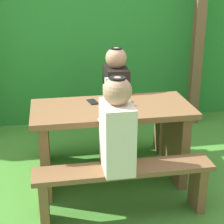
# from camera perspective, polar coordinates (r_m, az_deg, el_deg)

# --- Properties ---
(ground_plane) EXTENTS (12.00, 12.00, 0.00)m
(ground_plane) POSITION_cam_1_polar(r_m,az_deg,el_deg) (3.50, 0.00, -10.65)
(ground_plane) COLOR #43872F
(hedge_backdrop) EXTENTS (6.40, 0.77, 2.20)m
(hedge_backdrop) POSITION_cam_1_polar(r_m,az_deg,el_deg) (4.94, -3.99, 12.31)
(hedge_backdrop) COLOR #28802D
(hedge_backdrop) RESTS_ON ground_plane
(pergola_post_right) EXTENTS (0.12, 0.12, 1.97)m
(pergola_post_right) POSITION_cam_1_polar(r_m,az_deg,el_deg) (4.63, 13.18, 9.83)
(pergola_post_right) COLOR brown
(pergola_post_right) RESTS_ON ground_plane
(picnic_table) EXTENTS (1.40, 0.64, 0.75)m
(picnic_table) POSITION_cam_1_polar(r_m,az_deg,el_deg) (3.27, 0.00, -3.06)
(picnic_table) COLOR brown
(picnic_table) RESTS_ON ground_plane
(bench_near) EXTENTS (1.40, 0.24, 0.44)m
(bench_near) POSITION_cam_1_polar(r_m,az_deg,el_deg) (2.90, 1.86, -10.71)
(bench_near) COLOR brown
(bench_near) RESTS_ON ground_plane
(bench_far) EXTENTS (1.40, 0.24, 0.44)m
(bench_far) POSITION_cam_1_polar(r_m,az_deg,el_deg) (3.82, -1.39, -2.52)
(bench_far) COLOR brown
(bench_far) RESTS_ON ground_plane
(person_white_shirt) EXTENTS (0.25, 0.35, 0.72)m
(person_white_shirt) POSITION_cam_1_polar(r_m,az_deg,el_deg) (2.68, 0.80, -2.48)
(person_white_shirt) COLOR silver
(person_white_shirt) RESTS_ON bench_near
(person_black_coat) EXTENTS (0.25, 0.35, 0.72)m
(person_black_coat) POSITION_cam_1_polar(r_m,az_deg,el_deg) (3.68, 0.64, 4.12)
(person_black_coat) COLOR black
(person_black_coat) RESTS_ON bench_far
(drinking_glass) EXTENTS (0.07, 0.07, 0.08)m
(drinking_glass) POSITION_cam_1_polar(r_m,az_deg,el_deg) (3.29, 1.40, 2.32)
(drinking_glass) COLOR silver
(drinking_glass) RESTS_ON picnic_table
(bottle_left) EXTENTS (0.07, 0.07, 0.23)m
(bottle_left) POSITION_cam_1_polar(r_m,az_deg,el_deg) (3.22, -0.84, 2.99)
(bottle_left) COLOR silver
(bottle_left) RESTS_ON picnic_table
(cell_phone) EXTENTS (0.10, 0.15, 0.01)m
(cell_phone) POSITION_cam_1_polar(r_m,az_deg,el_deg) (3.28, -3.04, 1.60)
(cell_phone) COLOR black
(cell_phone) RESTS_ON picnic_table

